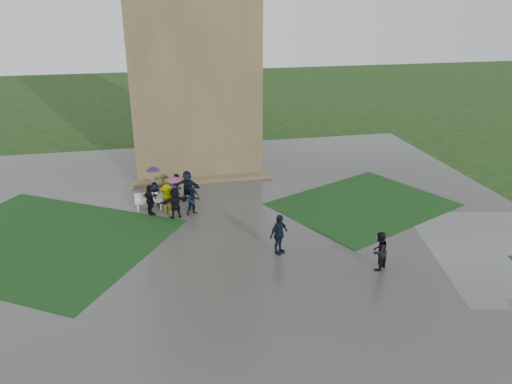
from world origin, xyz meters
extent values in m
plane|color=black|center=(0.00, 0.00, 0.00)|extent=(120.00, 120.00, 0.00)
cube|color=#383835|center=(0.00, 2.00, 0.01)|extent=(34.00, 34.00, 0.02)
cube|color=black|center=(-8.50, 4.00, 0.03)|extent=(14.10, 13.46, 0.01)
cube|color=black|center=(8.50, 5.00, 0.03)|extent=(11.12, 10.15, 0.01)
cube|color=brown|center=(0.00, 15.00, 9.00)|extent=(8.00, 8.00, 18.00)
cube|color=brown|center=(0.00, 10.60, 0.13)|extent=(9.00, 0.80, 0.22)
cube|color=silver|center=(-3.33, 6.87, 0.47)|extent=(1.55, 0.49, 0.06)
cube|color=silver|center=(-3.94, 6.88, 0.24)|extent=(0.09, 0.41, 0.43)
cube|color=silver|center=(-2.71, 6.86, 0.24)|extent=(0.09, 0.41, 0.43)
cube|color=silver|center=(-3.32, 7.10, 0.71)|extent=(1.54, 0.08, 0.41)
imported|color=black|center=(-1.06, 6.45, 0.76)|extent=(0.94, 0.64, 1.47)
imported|color=black|center=(-1.15, 7.56, 0.94)|extent=(1.77, 1.41, 1.84)
imported|color=black|center=(-1.69, 7.97, 0.80)|extent=(0.75, 0.87, 1.55)
imported|color=#414146|center=(-2.31, 7.83, 0.78)|extent=(1.49, 0.91, 1.52)
imported|color=black|center=(-2.98, 7.19, 0.74)|extent=(1.39, 0.65, 1.45)
imported|color=black|center=(-3.26, 6.04, 0.88)|extent=(0.94, 1.16, 1.73)
imported|color=yellow|center=(-2.32, 6.22, 0.99)|extent=(1.27, 0.93, 1.95)
imported|color=black|center=(-1.97, 5.42, 0.88)|extent=(1.70, 1.05, 1.72)
imported|color=black|center=(-1.00, 5.70, 0.80)|extent=(0.85, 0.64, 1.55)
imported|color=#D859AB|center=(-1.97, 5.42, 2.01)|extent=(0.77, 0.77, 0.67)
imported|color=#59328A|center=(-2.98, 7.19, 2.05)|extent=(0.72, 0.72, 0.63)
imported|color=black|center=(2.40, 0.54, 0.97)|extent=(1.28, 1.15, 1.90)
imported|color=black|center=(6.24, -1.75, 0.89)|extent=(0.97, 0.90, 1.75)
camera|label=1|loc=(-2.84, -19.07, 11.14)|focal=35.00mm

